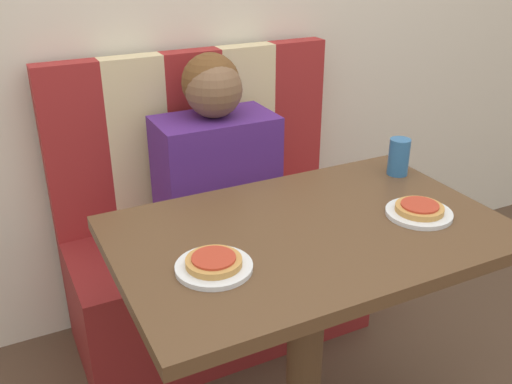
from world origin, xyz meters
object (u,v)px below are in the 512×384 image
object	(u,v)px
plate_right	(419,213)
drinking_cup	(399,157)
pizza_right	(420,208)
plate_left	(214,267)
pizza_left	(214,261)
person	(215,155)

from	to	relation	value
plate_right	drinking_cup	bearing A→B (deg)	62.58
pizza_right	plate_left	bearing A→B (deg)	180.00
pizza_left	drinking_cup	world-z (taller)	drinking_cup
plate_left	drinking_cup	bearing A→B (deg)	18.97
person	pizza_right	distance (m)	0.74
pizza_right	drinking_cup	distance (m)	0.27
person	pizza_right	xyz separation A→B (m)	(0.29, -0.68, 0.04)
pizza_left	plate_right	bearing A→B (deg)	0.00
pizza_left	drinking_cup	distance (m)	0.74
pizza_left	person	bearing A→B (deg)	66.97
person	plate_right	distance (m)	0.74
pizza_right	plate_right	bearing A→B (deg)	0.00
drinking_cup	pizza_right	bearing A→B (deg)	-117.42
person	plate_left	bearing A→B (deg)	-113.03
plate_left	plate_right	xyz separation A→B (m)	(0.58, 0.00, 0.00)
pizza_left	pizza_right	size ratio (longest dim) A/B	1.00
plate_right	pizza_right	world-z (taller)	pizza_right
plate_right	drinking_cup	size ratio (longest dim) A/B	1.54
person	plate_right	xyz separation A→B (m)	(0.29, -0.68, 0.03)
person	drinking_cup	distance (m)	0.60
plate_right	pizza_right	size ratio (longest dim) A/B	1.38
person	pizza_left	world-z (taller)	person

